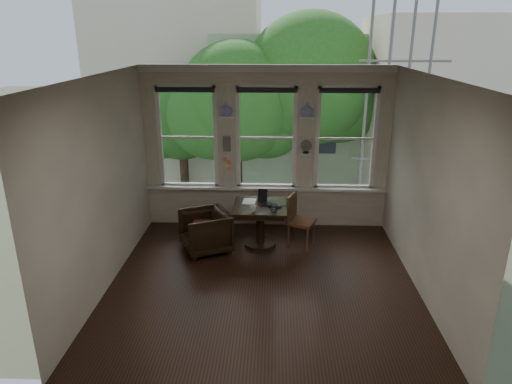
{
  "coord_description": "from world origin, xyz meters",
  "views": [
    {
      "loc": [
        0.15,
        -5.99,
        3.52
      ],
      "look_at": [
        -0.13,
        0.9,
        1.11
      ],
      "focal_mm": 32.0,
      "sensor_mm": 36.0,
      "label": 1
    }
  ],
  "objects_px": {
    "armchair_left": "(205,231)",
    "mug": "(253,209)",
    "side_chair_right": "(302,221)",
    "table": "(260,225)",
    "laptop": "(271,206)"
  },
  "relations": [
    {
      "from": "armchair_left",
      "to": "laptop",
      "type": "distance_m",
      "value": 1.19
    },
    {
      "from": "armchair_left",
      "to": "mug",
      "type": "xyz_separation_m",
      "value": [
        0.82,
        -0.04,
        0.44
      ]
    },
    {
      "from": "laptop",
      "to": "mug",
      "type": "distance_m",
      "value": 0.36
    },
    {
      "from": "table",
      "to": "armchair_left",
      "type": "relative_size",
      "value": 1.15
    },
    {
      "from": "side_chair_right",
      "to": "table",
      "type": "bearing_deg",
      "value": 113.22
    },
    {
      "from": "table",
      "to": "mug",
      "type": "relative_size",
      "value": 9.25
    },
    {
      "from": "table",
      "to": "side_chair_right",
      "type": "height_order",
      "value": "side_chair_right"
    },
    {
      "from": "side_chair_right",
      "to": "laptop",
      "type": "distance_m",
      "value": 0.61
    },
    {
      "from": "mug",
      "to": "armchair_left",
      "type": "bearing_deg",
      "value": 177.11
    },
    {
      "from": "armchair_left",
      "to": "mug",
      "type": "distance_m",
      "value": 0.93
    },
    {
      "from": "armchair_left",
      "to": "laptop",
      "type": "bearing_deg",
      "value": 74.43
    },
    {
      "from": "table",
      "to": "mug",
      "type": "height_order",
      "value": "mug"
    },
    {
      "from": "armchair_left",
      "to": "laptop",
      "type": "height_order",
      "value": "laptop"
    },
    {
      "from": "armchair_left",
      "to": "side_chair_right",
      "type": "bearing_deg",
      "value": 74.06
    },
    {
      "from": "side_chair_right",
      "to": "armchair_left",
      "type": "bearing_deg",
      "value": 121.34
    }
  ]
}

